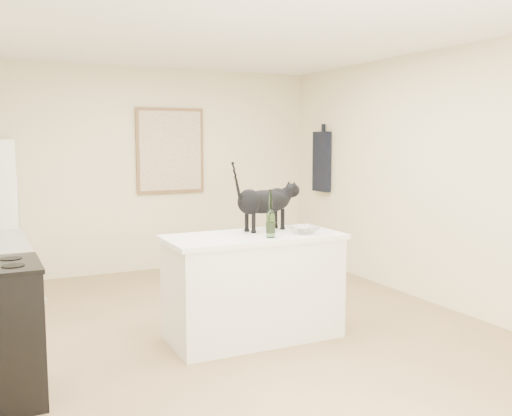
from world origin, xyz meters
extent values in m
plane|color=#9E7D54|center=(0.00, 0.00, 0.00)|extent=(5.50, 5.50, 0.00)
plane|color=white|center=(0.00, 0.00, 2.60)|extent=(5.50, 5.50, 0.00)
plane|color=beige|center=(0.00, 2.75, 1.30)|extent=(4.50, 0.00, 4.50)
plane|color=beige|center=(0.00, -2.75, 1.30)|extent=(4.50, 0.00, 4.50)
plane|color=beige|center=(2.25, 0.00, 1.30)|extent=(0.00, 5.50, 5.50)
cube|color=white|center=(0.10, -0.20, 0.43)|extent=(1.44, 0.67, 0.86)
cube|color=white|center=(0.10, -0.20, 0.88)|extent=(1.50, 0.70, 0.04)
cube|color=brown|center=(0.30, 2.72, 1.55)|extent=(0.90, 0.03, 1.10)
cube|color=beige|center=(0.30, 2.70, 1.55)|extent=(0.82, 0.00, 1.02)
cube|color=black|center=(2.19, 2.05, 1.40)|extent=(0.08, 0.34, 0.80)
cylinder|color=#255622|center=(0.17, -0.38, 1.07)|extent=(0.08, 0.08, 0.35)
imported|color=white|center=(0.52, -0.33, 0.93)|extent=(0.27, 0.27, 0.06)
cube|color=white|center=(-1.60, 2.35, 1.31)|extent=(0.02, 0.15, 0.19)
camera|label=1|loc=(-1.98, -4.57, 1.71)|focal=40.66mm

